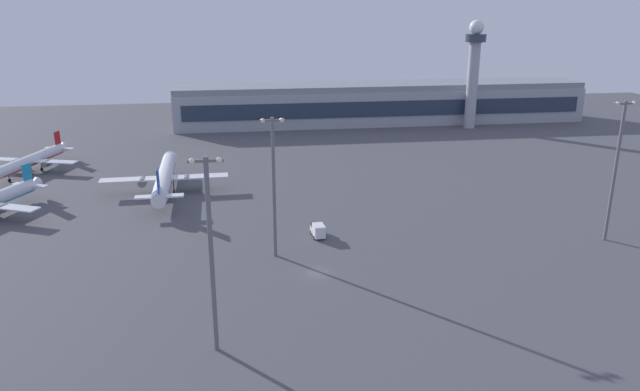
% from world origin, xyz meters
% --- Properties ---
extents(ground_plane, '(416.00, 416.00, 0.00)m').
position_xyz_m(ground_plane, '(0.00, 0.00, 0.00)').
color(ground_plane, '#4C4C51').
extents(terminal_building, '(169.94, 22.40, 16.40)m').
position_xyz_m(terminal_building, '(47.58, 142.92, 8.09)').
color(terminal_building, '#9EA3AD').
rests_on(terminal_building, ground).
extents(control_tower, '(8.00, 8.00, 42.14)m').
position_xyz_m(control_tower, '(80.56, 127.39, 24.22)').
color(control_tower, '#A8A8B2').
rests_on(control_tower, ground).
extents(airplane_mid_apron, '(33.57, 43.18, 11.09)m').
position_xyz_m(airplane_mid_apron, '(-33.13, 56.14, 4.19)').
color(airplane_mid_apron, white).
rests_on(airplane_mid_apron, ground).
extents(airplane_taxiway_distant, '(28.09, 35.73, 9.39)m').
position_xyz_m(airplane_taxiway_distant, '(-74.81, 82.33, 3.55)').
color(airplane_taxiway_distant, silver).
rests_on(airplane_taxiway_distant, ground).
extents(catering_truck, '(2.73, 5.80, 3.05)m').
position_xyz_m(catering_truck, '(2.89, 18.32, 1.58)').
color(catering_truck, white).
rests_on(catering_truck, ground).
extents(apron_light_west, '(4.80, 0.90, 29.42)m').
position_xyz_m(apron_light_west, '(-18.25, -23.82, 16.60)').
color(apron_light_west, slate).
rests_on(apron_light_west, ground).
extents(apron_light_central, '(4.80, 0.90, 28.29)m').
position_xyz_m(apron_light_central, '(-7.07, 9.32, 16.02)').
color(apron_light_central, slate).
rests_on(apron_light_central, ground).
extents(apron_light_east, '(4.80, 0.90, 30.07)m').
position_xyz_m(apron_light_east, '(63.89, 7.62, 16.93)').
color(apron_light_east, slate).
rests_on(apron_light_east, ground).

